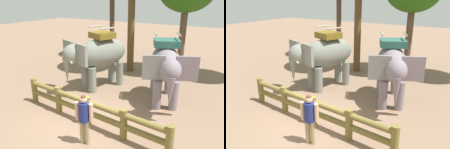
# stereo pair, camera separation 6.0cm
# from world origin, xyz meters

# --- Properties ---
(ground_plane) EXTENTS (60.00, 60.00, 0.00)m
(ground_plane) POSITION_xyz_m (0.00, 0.00, 0.00)
(ground_plane) COLOR #80634E
(log_fence) EXTENTS (6.44, 0.75, 1.05)m
(log_fence) POSITION_xyz_m (0.00, 0.01, 0.60)
(log_fence) COLOR brown
(log_fence) RESTS_ON ground
(elephant_near_left) EXTENTS (2.54, 3.61, 3.02)m
(elephant_near_left) POSITION_xyz_m (-1.67, 3.07, 1.70)
(elephant_near_left) COLOR slate
(elephant_near_left) RESTS_ON ground
(elephant_center) EXTENTS (2.69, 3.51, 2.97)m
(elephant_center) POSITION_xyz_m (1.70, 3.12, 1.67)
(elephant_center) COLOR slate
(elephant_center) RESTS_ON ground
(tourist_woman_in_black) EXTENTS (0.57, 0.39, 1.66)m
(tourist_woman_in_black) POSITION_xyz_m (0.65, -0.97, 0.96)
(tourist_woman_in_black) COLOR tan
(tourist_woman_in_black) RESTS_ON ground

